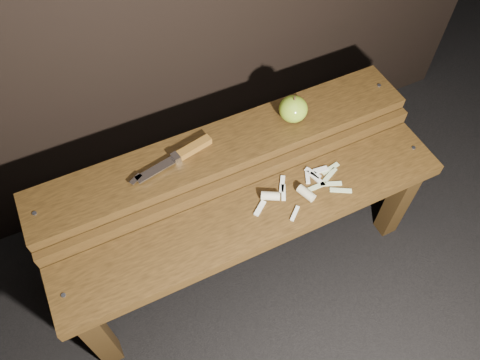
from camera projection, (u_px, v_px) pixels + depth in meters
name	position (u px, v px, depth m)	size (l,w,h in m)	color
ground	(247.00, 262.00, 1.72)	(60.00, 60.00, 0.00)	black
bench_front_tier	(258.00, 228.00, 1.40)	(1.20, 0.20, 0.42)	black
bench_rear_tier	(225.00, 162.00, 1.46)	(1.20, 0.21, 0.50)	black
apple	(293.00, 109.00, 1.42)	(0.09, 0.09, 0.09)	olive
knife	(185.00, 153.00, 1.36)	(0.27, 0.08, 0.02)	brown
apple_scraps	(297.00, 190.00, 1.38)	(0.32, 0.15, 0.03)	beige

